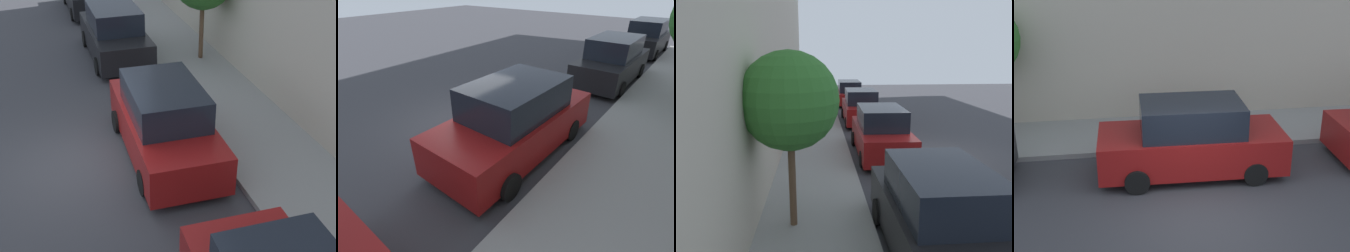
% 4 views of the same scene
% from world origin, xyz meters
% --- Properties ---
extents(ground_plane, '(60.00, 60.00, 0.00)m').
position_xyz_m(ground_plane, '(0.00, 0.00, 0.00)').
color(ground_plane, '#38383D').
extents(sidewalk, '(2.74, 32.00, 0.15)m').
position_xyz_m(sidewalk, '(4.87, 0.00, 0.07)').
color(sidewalk, gray).
rests_on(sidewalk, ground_plane).
extents(parked_suv_third, '(2.08, 4.84, 1.98)m').
position_xyz_m(parked_suv_third, '(2.23, -0.15, 0.93)').
color(parked_suv_third, maroon).
rests_on(parked_suv_third, ground_plane).
extents(parked_suv_fourth, '(2.08, 4.81, 1.98)m').
position_xyz_m(parked_suv_fourth, '(2.41, 6.89, 0.93)').
color(parked_suv_fourth, black).
rests_on(parked_suv_fourth, ground_plane).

